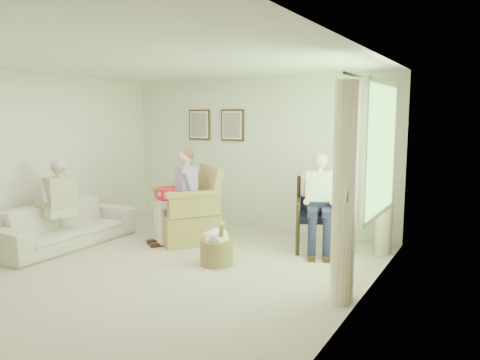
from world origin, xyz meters
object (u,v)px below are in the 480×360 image
(wicker_armchair, at_px, (188,217))
(person_sofa, at_px, (56,199))
(person_wicker, at_px, (182,189))
(person_dark, at_px, (318,195))
(wood_armchair, at_px, (321,211))
(sofa, at_px, (64,225))
(hatbox, at_px, (217,246))
(red_hat, at_px, (168,195))

(wicker_armchair, xyz_separation_m, person_sofa, (-1.45, -1.27, 0.37))
(person_wicker, bearing_deg, person_dark, 52.05)
(wicker_armchair, height_order, wood_armchair, wicker_armchair)
(wicker_armchair, distance_m, sofa, 1.85)
(sofa, relative_size, person_sofa, 1.69)
(wood_armchair, height_order, sofa, wood_armchair)
(hatbox, bearing_deg, wicker_armchair, 141.96)
(wicker_armchair, relative_size, wood_armchair, 1.14)
(person_sofa, distance_m, red_hat, 1.62)
(wood_armchair, bearing_deg, person_sofa, -173.26)
(red_hat, distance_m, hatbox, 1.39)
(person_wicker, height_order, person_dark, person_wicker)
(person_sofa, bearing_deg, wicker_armchair, 142.22)
(person_dark, bearing_deg, wicker_armchair, 169.86)
(sofa, relative_size, hatbox, 3.45)
(sofa, distance_m, person_wicker, 1.84)
(person_wicker, distance_m, person_dark, 2.06)
(hatbox, bearing_deg, sofa, -172.16)
(wood_armchair, height_order, person_dark, person_dark)
(wicker_armchair, distance_m, person_sofa, 1.96)
(person_dark, relative_size, red_hat, 4.15)
(red_hat, bearing_deg, hatbox, -23.06)
(hatbox, bearing_deg, red_hat, 156.94)
(wood_armchair, xyz_separation_m, hatbox, (-0.95, -1.37, -0.31))
(wicker_armchair, xyz_separation_m, person_wicker, (-0.00, -0.15, 0.47))
(sofa, bearing_deg, person_sofa, -180.00)
(sofa, xyz_separation_m, person_sofa, (0.00, -0.12, 0.42))
(wicker_armchair, relative_size, person_wicker, 0.83)
(wicker_armchair, distance_m, wood_armchair, 2.07)
(red_hat, bearing_deg, person_dark, 18.08)
(sofa, distance_m, red_hat, 1.61)
(wood_armchair, relative_size, person_sofa, 0.80)
(person_wicker, xyz_separation_m, person_sofa, (-1.45, -1.12, -0.10))
(wood_armchair, distance_m, person_wicker, 2.13)
(sofa, distance_m, person_dark, 3.80)
(hatbox, bearing_deg, person_dark, 51.77)
(red_hat, xyz_separation_m, hatbox, (1.19, -0.51, -0.52))
(wood_armchair, relative_size, sofa, 0.47)
(person_dark, xyz_separation_m, hatbox, (-0.95, -1.20, -0.58))
(wood_armchair, relative_size, person_dark, 0.73)
(wood_armchair, distance_m, person_dark, 0.31)
(person_dark, height_order, hatbox, person_dark)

